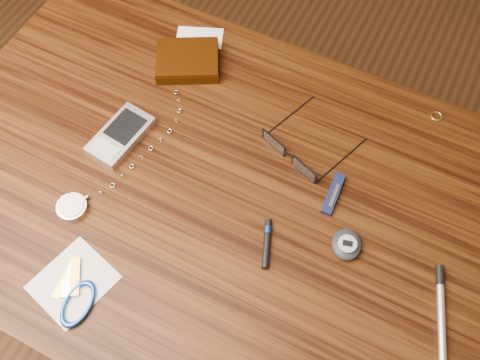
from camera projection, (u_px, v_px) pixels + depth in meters
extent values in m
plane|color=#472814|center=(220.00, 306.00, 1.56)|extent=(3.80, 3.80, 0.00)
cube|color=#361A08|center=(207.00, 188.00, 0.92)|extent=(1.00, 0.70, 0.03)
cylinder|color=#4C2814|center=(122.00, 101.00, 1.47)|extent=(0.05, 0.05, 0.71)
cylinder|color=#4C2814|center=(440.00, 237.00, 1.28)|extent=(0.05, 0.05, 0.71)
cube|color=black|center=(188.00, 61.00, 1.01)|extent=(0.15, 0.14, 0.02)
cube|color=black|center=(187.00, 57.00, 1.00)|extent=(0.15, 0.14, 0.00)
cube|color=white|center=(199.00, 38.00, 1.06)|extent=(0.10, 0.08, 0.00)
cube|color=black|center=(274.00, 143.00, 0.92)|extent=(0.05, 0.02, 0.03)
cube|color=silver|center=(274.00, 143.00, 0.92)|extent=(0.05, 0.02, 0.02)
cylinder|color=black|center=(289.00, 116.00, 0.96)|extent=(0.05, 0.12, 0.00)
cube|color=black|center=(304.00, 169.00, 0.90)|extent=(0.05, 0.02, 0.03)
cube|color=silver|center=(304.00, 169.00, 0.90)|extent=(0.05, 0.02, 0.02)
cylinder|color=black|center=(341.00, 161.00, 0.92)|extent=(0.05, 0.12, 0.00)
cube|color=black|center=(289.00, 154.00, 0.91)|extent=(0.02, 0.01, 0.00)
torus|color=#E4BC6B|center=(437.00, 116.00, 0.96)|extent=(0.03, 0.03, 0.00)
cylinder|color=silver|center=(72.00, 207.00, 0.87)|extent=(0.05, 0.05, 0.01)
cylinder|color=white|center=(71.00, 206.00, 0.87)|extent=(0.04, 0.04, 0.00)
cylinder|color=silver|center=(86.00, 197.00, 0.88)|extent=(0.01, 0.01, 0.01)
torus|color=silver|center=(101.00, 193.00, 0.89)|extent=(0.01, 0.01, 0.01)
torus|color=silver|center=(112.00, 185.00, 0.89)|extent=(0.01, 0.01, 0.00)
torus|color=silver|center=(123.00, 176.00, 0.90)|extent=(0.01, 0.01, 0.01)
torus|color=silver|center=(132.00, 166.00, 0.91)|extent=(0.01, 0.01, 0.00)
torus|color=silver|center=(141.00, 157.00, 0.92)|extent=(0.01, 0.01, 0.01)
torus|color=silver|center=(151.00, 148.00, 0.93)|extent=(0.01, 0.01, 0.00)
torus|color=silver|center=(161.00, 140.00, 0.94)|extent=(0.01, 0.00, 0.01)
torus|color=silver|center=(170.00, 131.00, 0.95)|extent=(0.01, 0.01, 0.00)
torus|color=silver|center=(176.00, 121.00, 0.96)|extent=(0.01, 0.01, 0.01)
torus|color=silver|center=(179.00, 111.00, 0.97)|extent=(0.01, 0.01, 0.00)
torus|color=silver|center=(179.00, 101.00, 0.98)|extent=(0.01, 0.01, 0.01)
torus|color=silver|center=(176.00, 92.00, 0.99)|extent=(0.01, 0.01, 0.00)
cube|color=#B8B8BD|center=(121.00, 135.00, 0.94)|extent=(0.08, 0.13, 0.02)
cube|color=black|center=(125.00, 127.00, 0.93)|extent=(0.06, 0.07, 0.00)
cube|color=#A4A7AB|center=(105.00, 148.00, 0.91)|extent=(0.05, 0.03, 0.00)
ellipsoid|color=black|center=(346.00, 244.00, 0.84)|extent=(0.06, 0.06, 0.02)
cylinder|color=#95969C|center=(347.00, 244.00, 0.83)|extent=(0.03, 0.03, 0.00)
cube|color=black|center=(348.00, 243.00, 0.82)|extent=(0.02, 0.01, 0.00)
cube|color=silver|center=(73.00, 282.00, 0.82)|extent=(0.13, 0.13, 0.00)
torus|color=#1141A1|center=(78.00, 304.00, 0.80)|extent=(0.07, 0.07, 0.01)
cube|color=#AA963C|center=(65.00, 280.00, 0.82)|extent=(0.02, 0.06, 0.00)
cube|color=silver|center=(70.00, 278.00, 0.82)|extent=(0.03, 0.06, 0.00)
cube|color=olive|center=(75.00, 276.00, 0.81)|extent=(0.04, 0.06, 0.00)
cube|color=#101433|center=(333.00, 194.00, 0.89)|extent=(0.02, 0.08, 0.01)
cube|color=#B7B7BC|center=(334.00, 195.00, 0.88)|extent=(0.01, 0.04, 0.00)
cylinder|color=silver|center=(441.00, 312.00, 0.79)|extent=(0.06, 0.14, 0.01)
cylinder|color=black|center=(440.00, 276.00, 0.82)|extent=(0.02, 0.03, 0.01)
cylinder|color=black|center=(267.00, 244.00, 0.84)|extent=(0.04, 0.08, 0.01)
cylinder|color=#183AAD|center=(268.00, 230.00, 0.85)|extent=(0.01, 0.01, 0.01)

